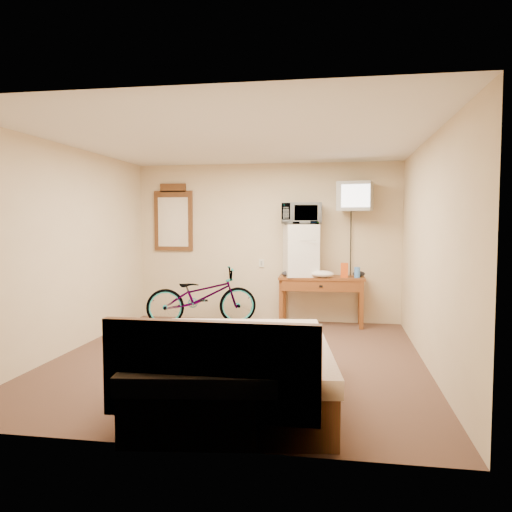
{
  "coord_description": "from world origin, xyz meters",
  "views": [
    {
      "loc": [
        1.13,
        -5.57,
        1.59
      ],
      "look_at": [
        0.08,
        0.81,
        1.14
      ],
      "focal_mm": 35.0,
      "sensor_mm": 36.0,
      "label": 1
    }
  ],
  "objects_px": {
    "microwave": "(301,214)",
    "crt_television": "(355,197)",
    "desk": "(321,285)",
    "wall_mirror": "(173,218)",
    "mini_fridge": "(301,250)",
    "bicycle": "(202,296)",
    "blue_cup": "(357,272)",
    "bed": "(236,369)"
  },
  "relations": [
    {
      "from": "desk",
      "to": "wall_mirror",
      "type": "bearing_deg",
      "value": 173.61
    },
    {
      "from": "blue_cup",
      "to": "bicycle",
      "type": "bearing_deg",
      "value": -174.69
    },
    {
      "from": "crt_television",
      "to": "bed",
      "type": "height_order",
      "value": "crt_television"
    },
    {
      "from": "bicycle",
      "to": "bed",
      "type": "relative_size",
      "value": 0.73
    },
    {
      "from": "mini_fridge",
      "to": "bed",
      "type": "distance_m",
      "value": 3.53
    },
    {
      "from": "microwave",
      "to": "wall_mirror",
      "type": "distance_m",
      "value": 2.12
    },
    {
      "from": "desk",
      "to": "microwave",
      "type": "xyz_separation_m",
      "value": [
        -0.32,
        0.04,
        1.08
      ]
    },
    {
      "from": "microwave",
      "to": "wall_mirror",
      "type": "height_order",
      "value": "wall_mirror"
    },
    {
      "from": "desk",
      "to": "wall_mirror",
      "type": "relative_size",
      "value": 1.19
    },
    {
      "from": "blue_cup",
      "to": "wall_mirror",
      "type": "bearing_deg",
      "value": 174.55
    },
    {
      "from": "blue_cup",
      "to": "bicycle",
      "type": "distance_m",
      "value": 2.38
    },
    {
      "from": "microwave",
      "to": "crt_television",
      "type": "bearing_deg",
      "value": -8.82
    },
    {
      "from": "mini_fridge",
      "to": "bicycle",
      "type": "distance_m",
      "value": 1.67
    },
    {
      "from": "desk",
      "to": "wall_mirror",
      "type": "height_order",
      "value": "wall_mirror"
    },
    {
      "from": "microwave",
      "to": "wall_mirror",
      "type": "bearing_deg",
      "value": 166.16
    },
    {
      "from": "wall_mirror",
      "to": "bicycle",
      "type": "relative_size",
      "value": 0.65
    },
    {
      "from": "blue_cup",
      "to": "bed",
      "type": "distance_m",
      "value": 3.6
    },
    {
      "from": "crt_television",
      "to": "mini_fridge",
      "type": "bearing_deg",
      "value": 178.71
    },
    {
      "from": "microwave",
      "to": "blue_cup",
      "type": "relative_size",
      "value": 3.8
    },
    {
      "from": "blue_cup",
      "to": "desk",
      "type": "bearing_deg",
      "value": 178.88
    },
    {
      "from": "crt_television",
      "to": "bed",
      "type": "bearing_deg",
      "value": -108.2
    },
    {
      "from": "mini_fridge",
      "to": "crt_television",
      "type": "xyz_separation_m",
      "value": [
        0.8,
        -0.02,
        0.81
      ]
    },
    {
      "from": "crt_television",
      "to": "microwave",
      "type": "bearing_deg",
      "value": 178.7
    },
    {
      "from": "microwave",
      "to": "bicycle",
      "type": "bearing_deg",
      "value": -177.42
    },
    {
      "from": "desk",
      "to": "crt_television",
      "type": "distance_m",
      "value": 1.42
    },
    {
      "from": "bicycle",
      "to": "bed",
      "type": "xyz_separation_m",
      "value": [
        1.18,
        -3.14,
        -0.15
      ]
    },
    {
      "from": "wall_mirror",
      "to": "bicycle",
      "type": "distance_m",
      "value": 1.43
    },
    {
      "from": "blue_cup",
      "to": "bicycle",
      "type": "relative_size",
      "value": 0.09
    },
    {
      "from": "desk",
      "to": "wall_mirror",
      "type": "distance_m",
      "value": 2.64
    },
    {
      "from": "microwave",
      "to": "wall_mirror",
      "type": "relative_size",
      "value": 0.55
    },
    {
      "from": "bicycle",
      "to": "crt_television",
      "type": "bearing_deg",
      "value": -103.29
    },
    {
      "from": "mini_fridge",
      "to": "microwave",
      "type": "bearing_deg",
      "value": 56.3
    },
    {
      "from": "wall_mirror",
      "to": "bicycle",
      "type": "bearing_deg",
      "value": -39.33
    },
    {
      "from": "mini_fridge",
      "to": "bicycle",
      "type": "xyz_separation_m",
      "value": [
        -1.49,
        -0.27,
        -0.7
      ]
    },
    {
      "from": "microwave",
      "to": "bicycle",
      "type": "xyz_separation_m",
      "value": [
        -1.49,
        -0.27,
        -1.27
      ]
    },
    {
      "from": "microwave",
      "to": "blue_cup",
      "type": "xyz_separation_m",
      "value": [
        0.85,
        -0.05,
        -0.88
      ]
    },
    {
      "from": "microwave",
      "to": "blue_cup",
      "type": "height_order",
      "value": "microwave"
    },
    {
      "from": "microwave",
      "to": "crt_television",
      "type": "relative_size",
      "value": 0.96
    },
    {
      "from": "desk",
      "to": "bicycle",
      "type": "height_order",
      "value": "bicycle"
    },
    {
      "from": "bed",
      "to": "wall_mirror",
      "type": "bearing_deg",
      "value": 116.2
    },
    {
      "from": "bed",
      "to": "bicycle",
      "type": "bearing_deg",
      "value": 110.62
    },
    {
      "from": "microwave",
      "to": "crt_television",
      "type": "height_order",
      "value": "crt_television"
    }
  ]
}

